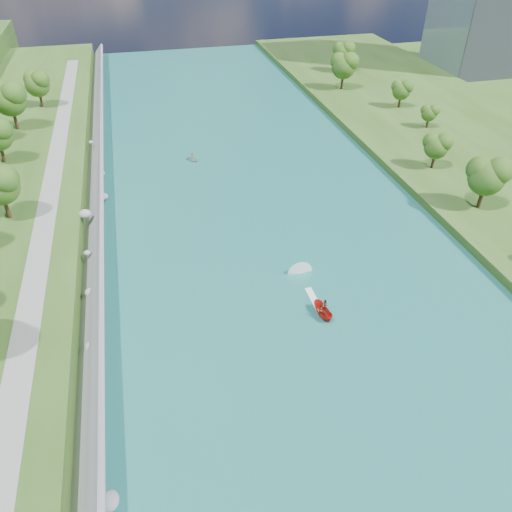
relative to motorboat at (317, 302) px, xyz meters
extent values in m
plane|color=#2D5119|center=(-1.84, -5.03, -0.70)|extent=(260.00, 260.00, 0.00)
cube|color=#185D52|center=(-1.84, 14.97, -0.65)|extent=(55.00, 240.00, 0.10)
cube|color=slate|center=(-27.69, 14.97, 1.10)|extent=(3.54, 236.00, 4.05)
ellipsoid|color=gray|center=(-26.08, -19.88, -0.23)|extent=(1.69, 2.01, 1.19)
ellipsoid|color=gray|center=(-27.37, -9.63, 0.99)|extent=(1.44, 1.78, 1.11)
ellipsoid|color=gray|center=(-27.52, -2.11, 0.96)|extent=(1.69, 2.04, 1.17)
ellipsoid|color=gray|center=(-27.82, 7.87, 0.80)|extent=(1.71, 1.44, 1.34)
ellipsoid|color=gray|center=(-28.34, 15.54, 1.78)|extent=(0.98, 0.80, 0.78)
ellipsoid|color=gray|center=(-28.71, 24.83, 2.70)|extent=(1.85, 1.63, 1.39)
ellipsoid|color=gray|center=(-26.46, 34.43, 0.18)|extent=(1.76, 1.66, 1.09)
ellipsoid|color=gray|center=(-26.76, 44.40, -0.22)|extent=(1.18, 1.52, 0.74)
ellipsoid|color=gray|center=(-28.33, 53.27, 2.47)|extent=(0.92, 0.95, 0.56)
cube|color=gray|center=(-34.34, 14.97, 2.85)|extent=(3.00, 200.00, 0.10)
ellipsoid|color=#294B14|center=(-39.58, 26.47, 7.82)|extent=(6.02, 6.02, 10.04)
ellipsoid|color=#294B14|center=(-43.04, 63.38, 8.47)|extent=(6.81, 6.81, 11.35)
ellipsoid|color=#294B14|center=(-39.30, 76.04, 7.54)|extent=(5.69, 5.69, 9.48)
ellipsoid|color=#294B14|center=(32.93, 14.88, 5.90)|extent=(6.12, 6.12, 10.20)
ellipsoid|color=#294B14|center=(33.20, 29.80, 4.74)|extent=(4.73, 4.73, 7.88)
ellipsoid|color=#294B14|center=(42.32, 47.85, 3.76)|extent=(3.55, 3.55, 5.91)
ellipsoid|color=#294B14|center=(42.38, 60.99, 4.58)|extent=(4.53, 4.53, 7.55)
ellipsoid|color=#294B14|center=(34.37, 77.34, 6.20)|extent=(6.48, 6.48, 10.80)
ellipsoid|color=#294B14|center=(40.43, 92.29, 5.56)|extent=(5.72, 5.72, 9.53)
imported|color=red|center=(-0.02, -1.90, 0.12)|extent=(1.98, 3.91, 1.44)
imported|color=#66605B|center=(-0.42, -2.30, 0.54)|extent=(0.58, 0.39, 1.57)
imported|color=#66605B|center=(0.48, -1.40, 0.54)|extent=(0.97, 0.95, 1.58)
cube|color=white|center=(-0.02, 1.10, -0.57)|extent=(0.90, 5.00, 0.06)
imported|color=#93979B|center=(-9.34, 46.55, -0.31)|extent=(3.32, 3.49, 0.59)
imported|color=#66605B|center=(-9.34, 46.55, 0.30)|extent=(0.75, 0.64, 1.30)
camera|label=1|loc=(-19.24, -44.59, 42.03)|focal=35.00mm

